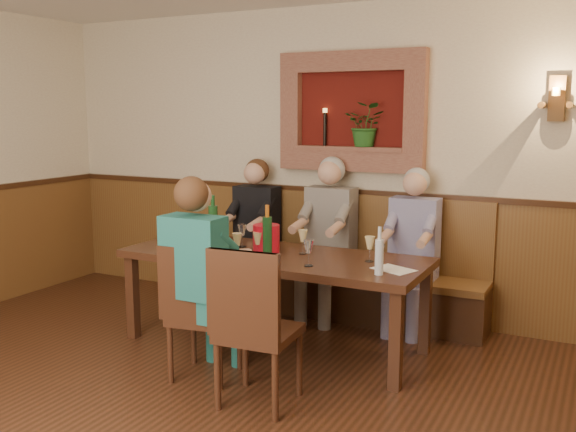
{
  "coord_description": "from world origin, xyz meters",
  "views": [
    {
      "loc": [
        2.32,
        -2.48,
        1.86
      ],
      "look_at": [
        0.1,
        1.9,
        1.05
      ],
      "focal_mm": 40.0,
      "sensor_mm": 36.0,
      "label": 1
    }
  ],
  "objects_px": {
    "person_bench_left": "(252,246)",
    "spittoon_bucket": "(266,240)",
    "person_chair_front": "(203,296)",
    "chair_near_left": "(204,339)",
    "bench": "(322,278)",
    "wine_bottle_green_b": "(213,224)",
    "person_bench_right": "(411,265)",
    "water_bottle": "(379,256)",
    "dining_table": "(274,263)",
    "chair_near_right": "(258,359)",
    "wine_bottle_green_a": "(267,236)",
    "person_bench_mid": "(327,252)"
  },
  "relations": [
    {
      "from": "chair_near_left",
      "to": "chair_near_right",
      "type": "height_order",
      "value": "chair_near_right"
    },
    {
      "from": "chair_near_right",
      "to": "person_chair_front",
      "type": "height_order",
      "value": "person_chair_front"
    },
    {
      "from": "chair_near_left",
      "to": "wine_bottle_green_a",
      "type": "distance_m",
      "value": 0.92
    },
    {
      "from": "water_bottle",
      "to": "dining_table",
      "type": "bearing_deg",
      "value": 165.53
    },
    {
      "from": "person_bench_left",
      "to": "spittoon_bucket",
      "type": "distance_m",
      "value": 1.13
    },
    {
      "from": "chair_near_left",
      "to": "person_bench_left",
      "type": "xyz_separation_m",
      "value": [
        -0.54,
        1.61,
        0.3
      ]
    },
    {
      "from": "dining_table",
      "to": "water_bottle",
      "type": "height_order",
      "value": "water_bottle"
    },
    {
      "from": "person_bench_mid",
      "to": "spittoon_bucket",
      "type": "distance_m",
      "value": 0.93
    },
    {
      "from": "chair_near_right",
      "to": "person_chair_front",
      "type": "distance_m",
      "value": 0.64
    },
    {
      "from": "chair_near_right",
      "to": "wine_bottle_green_a",
      "type": "distance_m",
      "value": 1.11
    },
    {
      "from": "chair_near_right",
      "to": "spittoon_bucket",
      "type": "distance_m",
      "value": 1.16
    },
    {
      "from": "bench",
      "to": "chair_near_left",
      "type": "relative_size",
      "value": 3.1
    },
    {
      "from": "chair_near_right",
      "to": "person_bench_right",
      "type": "relative_size",
      "value": 0.75
    },
    {
      "from": "chair_near_right",
      "to": "person_bench_right",
      "type": "xyz_separation_m",
      "value": [
        0.46,
        1.8,
        0.27
      ]
    },
    {
      "from": "bench",
      "to": "wine_bottle_green_b",
      "type": "xyz_separation_m",
      "value": [
        -0.64,
        -0.83,
        0.59
      ]
    },
    {
      "from": "person_bench_mid",
      "to": "dining_table",
      "type": "bearing_deg",
      "value": -96.04
    },
    {
      "from": "chair_near_left",
      "to": "wine_bottle_green_b",
      "type": "relative_size",
      "value": 2.34
    },
    {
      "from": "person_bench_mid",
      "to": "chair_near_right",
      "type": "bearing_deg",
      "value": -80.19
    },
    {
      "from": "person_bench_right",
      "to": "wine_bottle_green_a",
      "type": "distance_m",
      "value": 1.33
    },
    {
      "from": "bench",
      "to": "water_bottle",
      "type": "relative_size",
      "value": 9.01
    },
    {
      "from": "person_bench_left",
      "to": "person_chair_front",
      "type": "relative_size",
      "value": 0.98
    },
    {
      "from": "person_chair_front",
      "to": "water_bottle",
      "type": "height_order",
      "value": "person_chair_front"
    },
    {
      "from": "chair_near_left",
      "to": "person_chair_front",
      "type": "distance_m",
      "value": 0.31
    },
    {
      "from": "dining_table",
      "to": "person_bench_left",
      "type": "height_order",
      "value": "person_bench_left"
    },
    {
      "from": "spittoon_bucket",
      "to": "water_bottle",
      "type": "bearing_deg",
      "value": -11.22
    },
    {
      "from": "person_bench_right",
      "to": "water_bottle",
      "type": "height_order",
      "value": "person_bench_right"
    },
    {
      "from": "bench",
      "to": "person_bench_right",
      "type": "relative_size",
      "value": 2.16
    },
    {
      "from": "bench",
      "to": "person_chair_front",
      "type": "distance_m",
      "value": 1.75
    },
    {
      "from": "bench",
      "to": "wine_bottle_green_b",
      "type": "distance_m",
      "value": 1.2
    },
    {
      "from": "person_bench_right",
      "to": "person_chair_front",
      "type": "bearing_deg",
      "value": -121.88
    },
    {
      "from": "chair_near_left",
      "to": "wine_bottle_green_a",
      "type": "height_order",
      "value": "wine_bottle_green_a"
    },
    {
      "from": "dining_table",
      "to": "bench",
      "type": "height_order",
      "value": "bench"
    },
    {
      "from": "wine_bottle_green_b",
      "to": "person_bench_right",
      "type": "bearing_deg",
      "value": 25.9
    },
    {
      "from": "dining_table",
      "to": "spittoon_bucket",
      "type": "distance_m",
      "value": 0.2
    },
    {
      "from": "person_chair_front",
      "to": "spittoon_bucket",
      "type": "distance_m",
      "value": 0.79
    },
    {
      "from": "person_bench_left",
      "to": "spittoon_bucket",
      "type": "xyz_separation_m",
      "value": [
        0.64,
        -0.89,
        0.29
      ]
    },
    {
      "from": "wine_bottle_green_b",
      "to": "chair_near_right",
      "type": "bearing_deg",
      "value": -46.07
    },
    {
      "from": "chair_near_right",
      "to": "wine_bottle_green_b",
      "type": "xyz_separation_m",
      "value": [
        -1.04,
        1.08,
        0.62
      ]
    },
    {
      "from": "chair_near_right",
      "to": "dining_table",
      "type": "bearing_deg",
      "value": 108.13
    },
    {
      "from": "dining_table",
      "to": "person_bench_right",
      "type": "xyz_separation_m",
      "value": [
        0.86,
        0.84,
        -0.1
      ]
    },
    {
      "from": "bench",
      "to": "chair_near_left",
      "type": "bearing_deg",
      "value": -94.68
    },
    {
      "from": "person_bench_right",
      "to": "chair_near_right",
      "type": "bearing_deg",
      "value": -104.36
    },
    {
      "from": "person_chair_front",
      "to": "wine_bottle_green_b",
      "type": "xyz_separation_m",
      "value": [
        -0.49,
        0.89,
        0.33
      ]
    },
    {
      "from": "chair_near_left",
      "to": "water_bottle",
      "type": "xyz_separation_m",
      "value": [
        1.09,
        0.53,
        0.6
      ]
    },
    {
      "from": "person_bench_right",
      "to": "water_bottle",
      "type": "xyz_separation_m",
      "value": [
        0.09,
        -1.08,
        0.31
      ]
    },
    {
      "from": "person_chair_front",
      "to": "person_bench_left",
      "type": "bearing_deg",
      "value": 108.35
    },
    {
      "from": "bench",
      "to": "water_bottle",
      "type": "bearing_deg",
      "value": -51.42
    },
    {
      "from": "bench",
      "to": "person_bench_right",
      "type": "xyz_separation_m",
      "value": [
        0.86,
        -0.1,
        0.24
      ]
    },
    {
      "from": "dining_table",
      "to": "person_bench_right",
      "type": "height_order",
      "value": "person_bench_right"
    },
    {
      "from": "person_bench_left",
      "to": "spittoon_bucket",
      "type": "bearing_deg",
      "value": -54.2
    }
  ]
}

